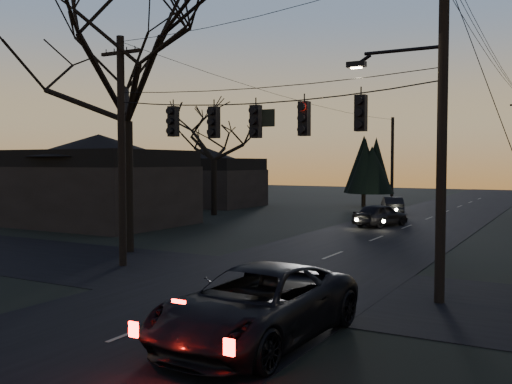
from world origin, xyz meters
The scene contains 14 objects.
main_road centered at (0.00, 20.00, 0.01)m, with size 8.00×120.00×0.02m, color black.
cross_road centered at (0.00, 10.00, 0.01)m, with size 60.00×7.00×0.02m, color black.
utility_pole_right centered at (5.50, 10.00, 0.00)m, with size 5.00×0.30×10.00m, color black, non-canonical shape.
utility_pole_left centered at (-6.00, 10.00, 0.00)m, with size 1.80×0.30×8.50m, color black, non-canonical shape.
utility_pole_far_l centered at (-6.00, 46.00, 0.00)m, with size 0.30×0.30×8.00m, color black, non-canonical shape.
span_signal_assembly centered at (-0.24, 10.00, 5.25)m, with size 11.50×0.44×1.58m.
bare_tree_left centered at (-8.09, 12.67, 7.87)m, with size 10.98×10.98×11.25m.
bare_tree_dist centered at (-14.36, 28.85, 5.67)m, with size 6.64×6.64×8.12m.
evergreen_dist centered at (-7.37, 41.99, 3.46)m, with size 4.01×4.01×5.75m.
house_left_near centered at (-17.00, 20.00, 2.80)m, with size 10.00×8.00×5.60m.
house_left_far centered at (-20.00, 36.00, 2.60)m, with size 9.00×7.00×5.20m.
suv_near centered at (2.76, 4.58, 0.80)m, with size 2.64×5.73×1.59m, color black.
sedan_oncoming_a centered at (-1.47, 27.52, 0.69)m, with size 1.62×4.02×1.37m, color black.
sedan_oncoming_b centered at (-3.18, 36.10, 0.63)m, with size 1.34×3.84×1.26m, color black.
Camera 1 is at (8.66, -6.03, 3.88)m, focal length 40.00 mm.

